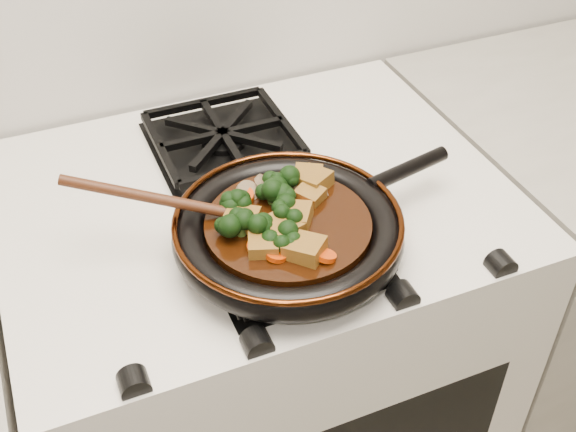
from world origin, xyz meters
name	(u,v)px	position (x,y,z in m)	size (l,w,h in m)	color
stove	(261,377)	(0.00, 1.69, 0.45)	(0.76, 0.60, 0.90)	silver
burner_grate_front	(289,244)	(0.00, 1.55, 0.91)	(0.23, 0.23, 0.03)	black
burner_grate_back	(223,138)	(0.00, 1.83, 0.91)	(0.23, 0.23, 0.03)	black
skillet	(289,230)	(0.00, 1.55, 0.94)	(0.43, 0.31, 0.05)	black
braising_sauce	(288,228)	(0.00, 1.54, 0.95)	(0.22, 0.22, 0.02)	black
tofu_cube_0	(242,219)	(-0.06, 1.57, 0.97)	(0.04, 0.04, 0.02)	brown
tofu_cube_1	(296,216)	(0.01, 1.54, 0.97)	(0.04, 0.04, 0.02)	brown
tofu_cube_2	(313,181)	(0.06, 1.60, 0.97)	(0.04, 0.04, 0.02)	brown
tofu_cube_3	(305,249)	(-0.01, 1.48, 0.97)	(0.04, 0.05, 0.02)	brown
tofu_cube_4	(310,195)	(0.04, 1.58, 0.97)	(0.04, 0.03, 0.02)	brown
tofu_cube_5	(263,246)	(-0.05, 1.51, 0.97)	(0.04, 0.04, 0.02)	brown
tofu_cube_6	(282,228)	(-0.02, 1.53, 0.97)	(0.04, 0.04, 0.02)	brown
tofu_cube_7	(308,177)	(0.06, 1.62, 0.97)	(0.04, 0.04, 0.02)	brown
broccoli_floret_0	(237,208)	(-0.06, 1.59, 0.97)	(0.06, 0.06, 0.05)	black
broccoli_floret_1	(286,218)	(-0.01, 1.54, 0.97)	(0.05, 0.05, 0.05)	black
broccoli_floret_2	(283,243)	(-0.03, 1.50, 0.97)	(0.06, 0.06, 0.05)	black
broccoli_floret_3	(283,204)	(0.00, 1.57, 0.97)	(0.06, 0.06, 0.06)	black
broccoli_floret_4	(259,231)	(-0.05, 1.53, 0.97)	(0.06, 0.06, 0.06)	black
broccoli_floret_5	(230,229)	(-0.08, 1.55, 0.97)	(0.06, 0.06, 0.05)	black
broccoli_floret_6	(281,181)	(0.02, 1.61, 0.97)	(0.06, 0.06, 0.06)	black
broccoli_floret_7	(240,227)	(-0.07, 1.55, 0.97)	(0.05, 0.05, 0.06)	black
broccoli_floret_8	(272,195)	(-0.01, 1.59, 0.97)	(0.06, 0.06, 0.06)	black
carrot_coin_0	(325,256)	(0.01, 1.46, 0.96)	(0.03, 0.03, 0.01)	#C43505
carrot_coin_1	(294,181)	(0.04, 1.62, 0.96)	(0.03, 0.03, 0.01)	#C43505
carrot_coin_2	(276,254)	(-0.04, 1.49, 0.96)	(0.03, 0.03, 0.01)	#C43505
carrot_coin_3	(259,246)	(-0.06, 1.51, 0.96)	(0.03, 0.03, 0.01)	#C43505
carrot_coin_4	(298,208)	(0.02, 1.56, 0.96)	(0.03, 0.03, 0.01)	#C43505
carrot_coin_5	(243,196)	(-0.04, 1.61, 0.96)	(0.03, 0.03, 0.01)	#C43505
mushroom_slice_0	(320,188)	(0.06, 1.59, 0.97)	(0.03, 0.03, 0.01)	#7C6447
mushroom_slice_1	(316,186)	(0.06, 1.59, 0.97)	(0.03, 0.03, 0.01)	#7C6447
mushroom_slice_2	(247,192)	(-0.03, 1.62, 0.97)	(0.03, 0.03, 0.01)	#7C6447
mushroom_slice_3	(265,185)	(-0.01, 1.62, 0.97)	(0.03, 0.03, 0.01)	#7C6447
mushroom_slice_4	(297,182)	(0.04, 1.61, 0.97)	(0.03, 0.03, 0.01)	#7C6447
wooden_spoon	(191,205)	(-0.12, 1.60, 0.98)	(0.15, 0.09, 0.24)	#411E0D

